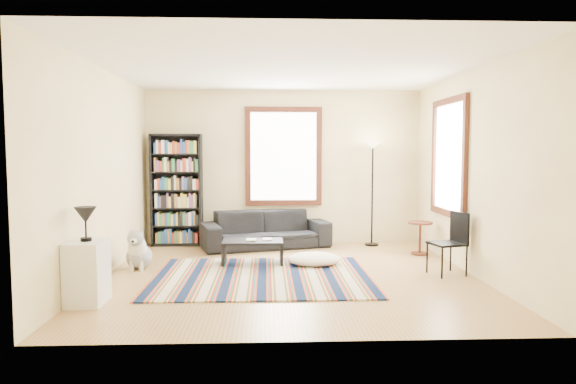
{
  "coord_description": "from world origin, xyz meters",
  "views": [
    {
      "loc": [
        -0.31,
        -6.92,
        1.68
      ],
      "look_at": [
        0.0,
        0.5,
        1.1
      ],
      "focal_mm": 32.0,
      "sensor_mm": 36.0,
      "label": 1
    }
  ],
  "objects_px": {
    "sofa": "(265,229)",
    "floor_cushion": "(314,259)",
    "white_cabinet": "(87,272)",
    "dog": "(139,249)",
    "bookshelf": "(177,190)",
    "floor_lamp": "(372,194)",
    "folding_chair": "(447,244)",
    "side_table": "(420,238)",
    "coffee_table": "(253,252)"
  },
  "relations": [
    {
      "from": "floor_lamp",
      "to": "side_table",
      "type": "height_order",
      "value": "floor_lamp"
    },
    {
      "from": "folding_chair",
      "to": "white_cabinet",
      "type": "height_order",
      "value": "folding_chair"
    },
    {
      "from": "coffee_table",
      "to": "white_cabinet",
      "type": "distance_m",
      "value": 2.63
    },
    {
      "from": "sofa",
      "to": "floor_lamp",
      "type": "height_order",
      "value": "floor_lamp"
    },
    {
      "from": "floor_cushion",
      "to": "side_table",
      "type": "bearing_deg",
      "value": 22.54
    },
    {
      "from": "bookshelf",
      "to": "coffee_table",
      "type": "relative_size",
      "value": 2.22
    },
    {
      "from": "sofa",
      "to": "floor_cushion",
      "type": "height_order",
      "value": "sofa"
    },
    {
      "from": "coffee_table",
      "to": "dog",
      "type": "relative_size",
      "value": 1.56
    },
    {
      "from": "side_table",
      "to": "white_cabinet",
      "type": "relative_size",
      "value": 0.77
    },
    {
      "from": "bookshelf",
      "to": "floor_cushion",
      "type": "xyz_separation_m",
      "value": [
        2.31,
        -1.77,
        -0.9
      ]
    },
    {
      "from": "side_table",
      "to": "dog",
      "type": "xyz_separation_m",
      "value": [
        -4.35,
        -0.82,
        0.02
      ]
    },
    {
      "from": "bookshelf",
      "to": "floor_lamp",
      "type": "relative_size",
      "value": 1.08
    },
    {
      "from": "coffee_table",
      "to": "floor_lamp",
      "type": "bearing_deg",
      "value": 34.75
    },
    {
      "from": "white_cabinet",
      "to": "floor_cushion",
      "type": "bearing_deg",
      "value": 33.86
    },
    {
      "from": "coffee_table",
      "to": "white_cabinet",
      "type": "relative_size",
      "value": 1.29
    },
    {
      "from": "floor_lamp",
      "to": "folding_chair",
      "type": "relative_size",
      "value": 2.16
    },
    {
      "from": "folding_chair",
      "to": "white_cabinet",
      "type": "distance_m",
      "value": 4.6
    },
    {
      "from": "bookshelf",
      "to": "folding_chair",
      "type": "height_order",
      "value": "bookshelf"
    },
    {
      "from": "bookshelf",
      "to": "floor_lamp",
      "type": "bearing_deg",
      "value": -2.78
    },
    {
      "from": "floor_cushion",
      "to": "dog",
      "type": "distance_m",
      "value": 2.55
    },
    {
      "from": "folding_chair",
      "to": "floor_cushion",
      "type": "bearing_deg",
      "value": 145.29
    },
    {
      "from": "bookshelf",
      "to": "floor_cushion",
      "type": "distance_m",
      "value": 3.05
    },
    {
      "from": "bookshelf",
      "to": "side_table",
      "type": "bearing_deg",
      "value": -13.89
    },
    {
      "from": "bookshelf",
      "to": "floor_lamp",
      "type": "distance_m",
      "value": 3.51
    },
    {
      "from": "sofa",
      "to": "coffee_table",
      "type": "relative_size",
      "value": 2.45
    },
    {
      "from": "floor_cushion",
      "to": "folding_chair",
      "type": "xyz_separation_m",
      "value": [
        1.76,
        -0.64,
        0.33
      ]
    },
    {
      "from": "bookshelf",
      "to": "white_cabinet",
      "type": "relative_size",
      "value": 2.86
    },
    {
      "from": "floor_cushion",
      "to": "bookshelf",
      "type": "bearing_deg",
      "value": 142.54
    },
    {
      "from": "coffee_table",
      "to": "floor_cushion",
      "type": "relative_size",
      "value": 1.14
    },
    {
      "from": "side_table",
      "to": "white_cabinet",
      "type": "xyz_separation_m",
      "value": [
        -4.5,
        -2.54,
        0.08
      ]
    },
    {
      "from": "side_table",
      "to": "sofa",
      "type": "bearing_deg",
      "value": 163.55
    },
    {
      "from": "floor_lamp",
      "to": "dog",
      "type": "bearing_deg",
      "value": -155.91
    },
    {
      "from": "white_cabinet",
      "to": "dog",
      "type": "relative_size",
      "value": 1.21
    },
    {
      "from": "sofa",
      "to": "dog",
      "type": "xyz_separation_m",
      "value": [
        -1.82,
        -1.57,
        -0.03
      ]
    },
    {
      "from": "sofa",
      "to": "dog",
      "type": "distance_m",
      "value": 2.4
    },
    {
      "from": "bookshelf",
      "to": "folding_chair",
      "type": "xyz_separation_m",
      "value": [
        4.07,
        -2.41,
        -0.57
      ]
    },
    {
      "from": "side_table",
      "to": "bookshelf",
      "type": "bearing_deg",
      "value": 166.11
    },
    {
      "from": "sofa",
      "to": "floor_cushion",
      "type": "xyz_separation_m",
      "value": [
        0.73,
        -1.5,
        -0.22
      ]
    },
    {
      "from": "sofa",
      "to": "dog",
      "type": "height_order",
      "value": "sofa"
    },
    {
      "from": "floor_cushion",
      "to": "dog",
      "type": "bearing_deg",
      "value": -178.45
    },
    {
      "from": "sofa",
      "to": "bookshelf",
      "type": "relative_size",
      "value": 1.1
    },
    {
      "from": "floor_lamp",
      "to": "dog",
      "type": "relative_size",
      "value": 3.23
    },
    {
      "from": "sofa",
      "to": "side_table",
      "type": "distance_m",
      "value": 2.65
    },
    {
      "from": "side_table",
      "to": "folding_chair",
      "type": "distance_m",
      "value": 1.4
    },
    {
      "from": "dog",
      "to": "coffee_table",
      "type": "bearing_deg",
      "value": 7.08
    },
    {
      "from": "sofa",
      "to": "side_table",
      "type": "height_order",
      "value": "sofa"
    },
    {
      "from": "sofa",
      "to": "bookshelf",
      "type": "height_order",
      "value": "bookshelf"
    },
    {
      "from": "folding_chair",
      "to": "dog",
      "type": "relative_size",
      "value": 1.49
    },
    {
      "from": "coffee_table",
      "to": "side_table",
      "type": "distance_m",
      "value": 2.79
    },
    {
      "from": "coffee_table",
      "to": "folding_chair",
      "type": "xyz_separation_m",
      "value": [
        2.67,
        -0.78,
        0.25
      ]
    }
  ]
}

